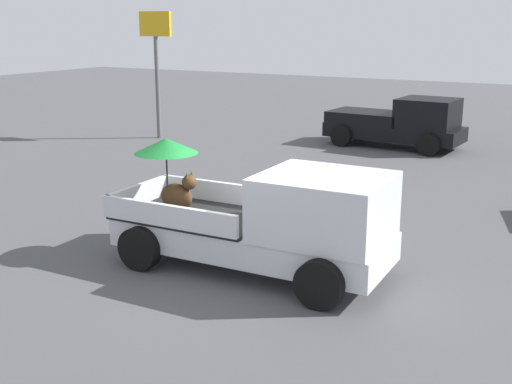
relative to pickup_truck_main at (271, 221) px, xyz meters
The scene contains 4 objects.
ground_plane 1.05m from the pickup_truck_main, behind, with size 80.00×80.00×0.00m, color #4C4C4F.
pickup_truck_main is the anchor object (origin of this frame).
pickup_truck_far 12.87m from the pickup_truck_main, 97.14° to the left, with size 4.90×2.40×1.80m.
motel_sign 14.64m from the pickup_truck_main, 135.41° to the left, with size 1.40×0.16×4.73m.
Camera 1 is at (5.47, -9.56, 4.35)m, focal length 45.21 mm.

